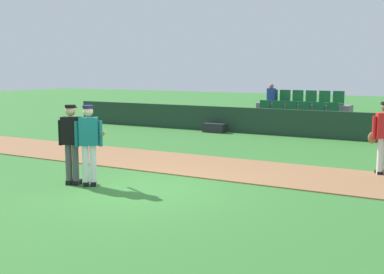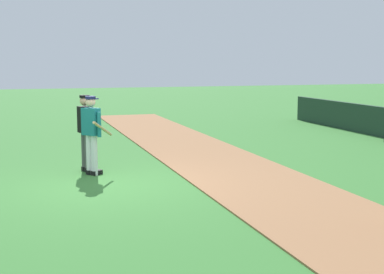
{
  "view_description": "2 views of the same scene",
  "coord_description": "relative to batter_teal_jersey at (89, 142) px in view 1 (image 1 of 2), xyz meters",
  "views": [
    {
      "loc": [
        5.98,
        -8.35,
        2.54
      ],
      "look_at": [
        0.18,
        2.01,
        0.9
      ],
      "focal_mm": 46.8,
      "sensor_mm": 36.0,
      "label": 1
    },
    {
      "loc": [
        10.92,
        -1.62,
        2.54
      ],
      "look_at": [
        0.27,
        1.72,
        0.96
      ],
      "focal_mm": 50.91,
      "sensor_mm": 36.0,
      "label": 2
    }
  ],
  "objects": [
    {
      "name": "batter_teal_jersey",
      "position": [
        0.0,
        0.0,
        0.0
      ],
      "size": [
        0.73,
        0.7,
        1.76
      ],
      "color": "white",
      "rests_on": "ground"
    },
    {
      "name": "runner_red_jersey",
      "position": [
        5.35,
        4.25,
        -0.01
      ],
      "size": [
        0.65,
        0.42,
        1.76
      ],
      "color": "silver",
      "rests_on": "ground"
    },
    {
      "name": "equipment_bag",
      "position": [
        -1.77,
        9.5,
        -0.79
      ],
      "size": [
        0.9,
        0.36,
        0.36
      ],
      "primitive_type": "cube",
      "color": "#232328",
      "rests_on": "ground"
    },
    {
      "name": "dugout_fence",
      "position": [
        1.13,
        9.95,
        -0.46
      ],
      "size": [
        20.0,
        0.16,
        1.01
      ],
      "primitive_type": "cube",
      "color": "#1E3828",
      "rests_on": "ground"
    },
    {
      "name": "ground_plane",
      "position": [
        1.13,
        0.17,
        -0.97
      ],
      "size": [
        80.0,
        80.0,
        0.0
      ],
      "primitive_type": "plane",
      "color": "#33702D"
    },
    {
      "name": "infield_dirt_path",
      "position": [
        1.13,
        3.16,
        -0.95
      ],
      "size": [
        28.0,
        2.66,
        0.03
      ],
      "primitive_type": "cube",
      "color": "#936642",
      "rests_on": "ground"
    },
    {
      "name": "stadium_bleachers",
      "position": [
        1.12,
        11.41,
        -0.48
      ],
      "size": [
        3.9,
        2.1,
        1.9
      ],
      "color": "slate",
      "rests_on": "ground"
    },
    {
      "name": "umpire_home_plate",
      "position": [
        -0.43,
        -0.07,
        0.03
      ],
      "size": [
        0.56,
        0.4,
        1.76
      ],
      "color": "#4C4C4C",
      "rests_on": "ground"
    }
  ]
}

